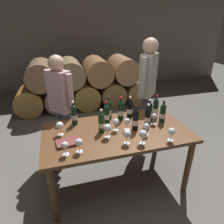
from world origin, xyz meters
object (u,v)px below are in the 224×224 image
Objects in this scene: wine_bottle_6 at (109,110)px; wine_bottle_10 at (135,120)px; wine_bottle_4 at (121,110)px; wine_glass_10 at (116,122)px; wine_glass_0 at (127,134)px; tasting_notebook at (67,143)px; wine_bottle_8 at (107,114)px; wine_glass_5 at (154,117)px; wine_bottle_2 at (148,116)px; taster_seated_left at (61,101)px; wine_bottle_3 at (101,122)px; wine_bottle_7 at (156,108)px; wine_bottle_0 at (130,108)px; sommelier_presenting at (147,84)px; wine_glass_1 at (127,122)px; wine_glass_8 at (146,127)px; wine_glass_7 at (143,134)px; wine_glass_9 at (65,146)px; wine_glass_3 at (172,132)px; wine_glass_4 at (107,128)px; wine_bottle_9 at (149,112)px; dining_table at (117,137)px; wine_bottle_1 at (74,114)px; wine_glass_6 at (79,143)px; wine_glass_2 at (60,126)px; wine_bottle_5 at (163,113)px.

wine_bottle_10 is at bearing -57.51° from wine_bottle_6.
wine_bottle_4 is 2.09× the size of wine_glass_10.
tasting_notebook is (-0.61, 0.16, -0.10)m from wine_glass_0.
tasting_notebook is (-0.79, -0.08, -0.12)m from wine_bottle_10.
wine_bottle_6 is 1.01× the size of wine_bottle_8.
wine_glass_5 reaches higher than tasting_notebook.
wine_bottle_4 reaches higher than wine_bottle_10.
taster_seated_left reaches higher than wine_bottle_2.
wine_bottle_3 is at bearing -120.60° from wine_bottle_8.
wine_bottle_0 is at bearing 164.19° from wine_bottle_7.
wine_bottle_2 is at bearing -114.03° from sommelier_presenting.
wine_glass_1 is 0.23m from wine_glass_8.
wine_glass_7 is 1.10× the size of wine_glass_9.
wine_bottle_10 is (0.28, -0.24, 0.01)m from wine_bottle_8.
wine_bottle_6 is at bearing 90.30° from wine_glass_10.
wine_glass_3 is 0.27m from wine_glass_8.
wine_glass_4 is (-0.64, 0.25, 0.01)m from wine_glass_3.
tasting_notebook is (-1.07, -0.14, -0.09)m from wine_glass_5.
tasting_notebook is at bearing -172.43° from wine_bottle_2.
wine_glass_10 is (-0.40, -0.01, -0.02)m from wine_bottle_2.
wine_bottle_9 is (0.64, 0.09, 0.01)m from wine_bottle_3.
wine_bottle_2 is 0.17× the size of sommelier_presenting.
dining_table is 5.91× the size of wine_bottle_2.
sommelier_presenting is at bearing 57.12° from wine_bottle_10.
wine_glass_10 is at bearing -119.21° from wine_bottle_4.
wine_glass_10 is at bearing -50.61° from taster_seated_left.
sommelier_presenting reaches higher than tasting_notebook.
wine_bottle_8 is at bearing -13.17° from wine_bottle_1.
wine_glass_5 is 0.96× the size of wine_glass_10.
wine_bottle_10 is at bearing -40.80° from wine_bottle_8.
wine_bottle_3 is 0.96× the size of wine_bottle_8.
wine_bottle_7 is at bearing 80.25° from wine_glass_3.
wine_bottle_4 is 2.07× the size of wine_glass_3.
tasting_notebook is (-0.85, -0.41, -0.11)m from wine_bottle_0.
wine_bottle_9 is 2.04× the size of wine_glass_8.
wine_glass_10 is 0.68× the size of tasting_notebook.
taster_seated_left is (-0.58, 0.71, 0.06)m from wine_glass_10.
wine_glass_6 reaches higher than wine_glass_1.
wine_bottle_0 is 0.95m from tasting_notebook.
wine_glass_10 is (0.63, -0.07, -0.01)m from wine_glass_2.
wine_glass_1 is (-0.01, -0.26, -0.03)m from wine_bottle_4.
wine_bottle_9 is 0.48m from wine_glass_3.
wine_glass_2 is 1.11× the size of wine_glass_8.
wine_bottle_3 is 0.79m from wine_bottle_5.
wine_glass_2 is at bearing 100.42° from tasting_notebook.
wine_bottle_2 is 0.93× the size of wine_bottle_10.
wine_glass_7 is (0.82, -0.41, -0.00)m from wine_glass_2.
wine_bottle_1 reaches higher than wine_glass_0.
wine_bottle_4 reaches higher than wine_glass_3.
wine_bottle_3 is 0.38m from wine_bottle_4.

